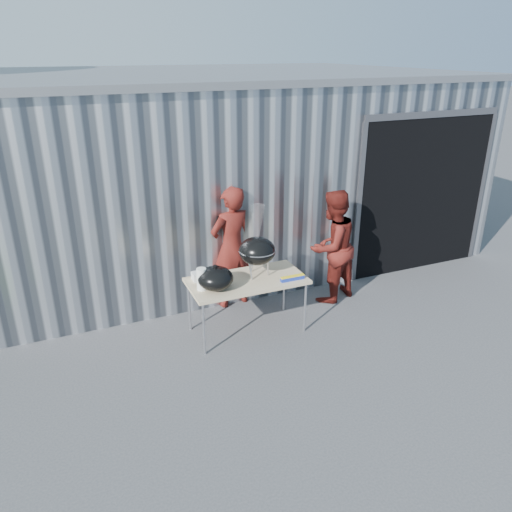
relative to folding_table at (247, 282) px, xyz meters
name	(u,v)px	position (x,y,z in m)	size (l,w,h in m)	color
ground	(284,365)	(0.10, -0.91, -0.71)	(80.00, 80.00, 0.00)	#3F3F42
building	(224,157)	(1.02, 3.68, 0.83)	(8.20, 6.20, 3.10)	silver
folding_table	(247,282)	(0.00, 0.00, 0.00)	(1.50, 0.75, 0.75)	tan
kettle_grill	(257,246)	(0.17, 0.06, 0.45)	(0.48, 0.48, 0.95)	black
grill_lid	(215,278)	(-0.45, -0.10, 0.18)	(0.44, 0.44, 0.32)	black
paper_towels	(202,279)	(-0.61, -0.05, 0.18)	(0.12, 0.12, 0.28)	white
white_tub	(200,276)	(-0.55, 0.23, 0.09)	(0.20, 0.15, 0.10)	white
foil_box	(292,278)	(0.52, -0.25, 0.07)	(0.32, 0.05, 0.06)	navy
person_cook	(232,247)	(0.09, 0.79, 0.18)	(0.65, 0.42, 1.77)	#551611
person_bystander	(332,247)	(1.48, 0.38, 0.12)	(0.81, 0.63, 1.67)	#551611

